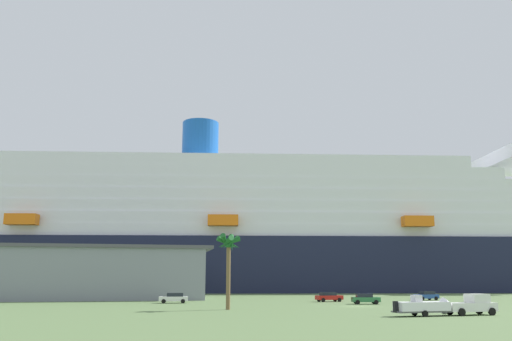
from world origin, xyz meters
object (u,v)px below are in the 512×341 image
parked_car_white_van (174,298)px  small_boat_on_trailer (427,307)px  pickup_truck (471,305)px  parked_car_red_hatchback (329,297)px  parked_car_blue_suv (426,295)px  cruise_ship (315,237)px  palm_tree (229,249)px  parked_car_green_wagon (365,299)px

parked_car_white_van → small_boat_on_trailer: bearing=-51.7°
pickup_truck → small_boat_on_trailer: 5.41m
parked_car_red_hatchback → parked_car_blue_suv: (19.10, 3.48, 0.00)m
parked_car_red_hatchback → parked_car_blue_suv: bearing=10.3°
cruise_ship → parked_car_white_van: (-40.26, -64.33, -14.90)m
parked_car_red_hatchback → parked_car_blue_suv: 19.42m
palm_tree → parked_car_green_wagon: palm_tree is taller
small_boat_on_trailer → parked_car_white_van: small_boat_on_trailer is taller
pickup_truck → parked_car_white_van: 45.44m
palm_tree → parked_car_blue_suv: bearing=32.0°
cruise_ship → parked_car_blue_suv: 61.56m
palm_tree → parked_car_blue_suv: size_ratio=2.08×
cruise_ship → palm_tree: cruise_ship is taller
cruise_ship → palm_tree: bearing=-111.9°
parked_car_red_hatchback → parked_car_green_wagon: bearing=-70.5°
parked_car_blue_suv → parked_car_white_van: size_ratio=1.00×
palm_tree → parked_car_white_van: size_ratio=2.09×
pickup_truck → parked_car_blue_suv: (13.19, 37.36, -0.21)m
pickup_truck → palm_tree: 29.07m
small_boat_on_trailer → parked_car_green_wagon: bearing=84.2°
pickup_truck → parked_car_white_van: pickup_truck is taller
palm_tree → small_boat_on_trailer: bearing=-36.3°
parked_car_white_van → pickup_truck: bearing=-45.8°
parked_car_blue_suv → parked_car_white_van: 45.12m
small_boat_on_trailer → parked_car_white_van: size_ratio=1.73×
pickup_truck → palm_tree: (-24.85, 13.61, 6.51)m
cruise_ship → small_boat_on_trailer: bearing=-98.1°
cruise_ship → pickup_truck: cruise_ship is taller
parked_car_red_hatchback → parked_car_white_van: size_ratio=1.02×
small_boat_on_trailer → pickup_truck: bearing=7.5°
palm_tree → cruise_ship: bearing=68.1°
pickup_truck → small_boat_on_trailer: (-5.37, -0.71, -0.08)m
palm_tree → parked_car_blue_suv: (38.04, 23.75, -6.72)m
palm_tree → parked_car_red_hatchback: palm_tree is taller
cruise_ship → parked_car_white_van: 77.34m
cruise_ship → parked_car_green_wagon: (-11.34, -71.95, -14.90)m
parked_car_green_wagon → small_boat_on_trailer: bearing=-95.8°
parked_car_red_hatchback → parked_car_blue_suv: same height
pickup_truck → parked_car_green_wagon: 25.11m
pickup_truck → parked_car_white_van: bearing=134.2°
small_boat_on_trailer → parked_car_green_wagon: size_ratio=1.78×
parked_car_green_wagon → parked_car_blue_suv: same height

